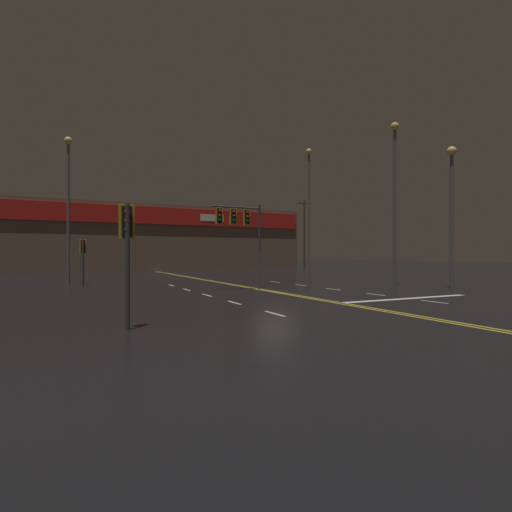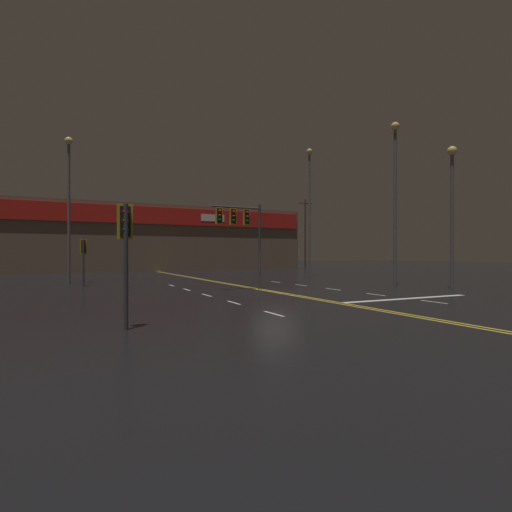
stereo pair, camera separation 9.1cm
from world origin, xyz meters
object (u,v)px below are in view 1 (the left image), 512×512
at_px(streetlight_far_right, 452,197).
at_px(streetlight_near_right, 68,191).
at_px(traffic_signal_corner_northwest, 83,252).
at_px(traffic_signal_median, 239,223).
at_px(traffic_signal_corner_southwest, 127,237).
at_px(streetlight_near_left, 395,184).
at_px(streetlight_median_approach, 309,198).

bearing_deg(streetlight_far_right, streetlight_near_right, 143.87).
height_order(traffic_signal_corner_northwest, streetlight_far_right, streetlight_far_right).
height_order(traffic_signal_median, traffic_signal_corner_northwest, traffic_signal_median).
bearing_deg(streetlight_near_right, traffic_signal_corner_southwest, -86.85).
relative_size(streetlight_near_right, streetlight_far_right, 1.22).
height_order(traffic_signal_median, streetlight_near_left, streetlight_near_left).
height_order(traffic_signal_median, traffic_signal_corner_southwest, traffic_signal_median).
relative_size(streetlight_near_left, streetlight_median_approach, 0.90).
bearing_deg(streetlight_far_right, traffic_signal_corner_northwest, 148.51).
height_order(traffic_signal_corner_southwest, streetlight_median_approach, streetlight_median_approach).
xyz_separation_m(traffic_signal_corner_northwest, streetlight_median_approach, (20.06, 3.41, 5.27)).
height_order(traffic_signal_median, streetlight_median_approach, streetlight_median_approach).
height_order(traffic_signal_corner_southwest, streetlight_near_right, streetlight_near_right).
distance_m(streetlight_near_left, streetlight_median_approach, 12.11).
xyz_separation_m(streetlight_near_left, streetlight_far_right, (1.01, -3.57, -1.30)).
height_order(streetlight_near_left, streetlight_median_approach, streetlight_median_approach).
distance_m(traffic_signal_median, streetlight_far_right, 12.95).
bearing_deg(streetlight_median_approach, traffic_signal_corner_southwest, -134.00).
height_order(traffic_signal_corner_southwest, streetlight_near_left, streetlight_near_left).
bearing_deg(traffic_signal_corner_northwest, streetlight_near_left, -24.54).
bearing_deg(traffic_signal_median, streetlight_far_right, -23.87).
height_order(traffic_signal_corner_northwest, streetlight_near_left, streetlight_near_left).
bearing_deg(traffic_signal_median, streetlight_near_right, 132.11).
xyz_separation_m(streetlight_median_approach, streetlight_far_right, (-0.14, -15.61, -1.97)).
height_order(traffic_signal_median, streetlight_far_right, streetlight_far_right).
xyz_separation_m(traffic_signal_median, traffic_signal_corner_southwest, (-7.88, -10.07, -1.41)).
relative_size(traffic_signal_corner_southwest, streetlight_near_left, 0.32).
distance_m(traffic_signal_corner_southwest, streetlight_near_left, 20.89).
distance_m(streetlight_near_left, streetlight_far_right, 3.93).
bearing_deg(traffic_signal_corner_southwest, streetlight_far_right, 13.92).
xyz_separation_m(traffic_signal_corner_southwest, streetlight_near_right, (-1.10, 20.00, 4.05)).
relative_size(traffic_signal_corner_northwest, traffic_signal_corner_southwest, 0.89).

